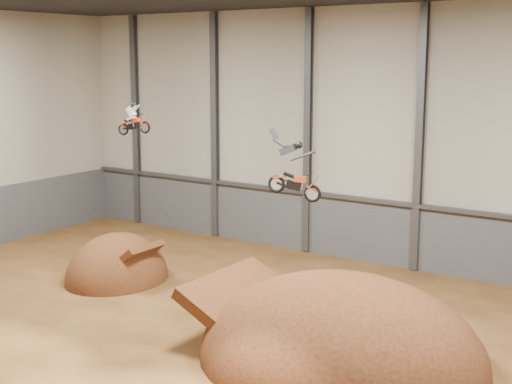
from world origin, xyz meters
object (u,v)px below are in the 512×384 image
at_px(takeoff_ramp, 118,280).
at_px(landing_ramp, 340,360).
at_px(fmx_rider_b, 293,166).
at_px(fmx_rider_a, 134,117).

distance_m(takeoff_ramp, landing_ramp, 14.25).
relative_size(takeoff_ramp, landing_ramp, 0.51).
xyz_separation_m(takeoff_ramp, fmx_rider_b, (10.24, 0.31, 6.75)).
relative_size(takeoff_ramp, fmx_rider_a, 3.12).
height_order(landing_ramp, fmx_rider_a, fmx_rider_a).
bearing_deg(landing_ramp, fmx_rider_a, 171.55).
distance_m(fmx_rider_a, fmx_rider_b, 8.32).
height_order(takeoff_ramp, fmx_rider_b, fmx_rider_b).
distance_m(takeoff_ramp, fmx_rider_b, 12.27).
bearing_deg(fmx_rider_b, fmx_rider_a, 171.98).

